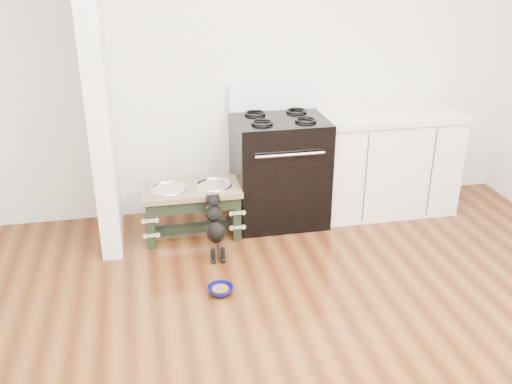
# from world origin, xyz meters

# --- Properties ---
(room_shell) EXTENTS (5.00, 5.00, 5.00)m
(room_shell) POSITION_xyz_m (0.00, 0.00, 1.62)
(room_shell) COLOR silver
(room_shell) RESTS_ON ground
(partition_wall) EXTENTS (0.15, 0.80, 2.70)m
(partition_wall) POSITION_xyz_m (-1.18, 2.10, 1.35)
(partition_wall) COLOR silver
(partition_wall) RESTS_ON ground
(oven_range) EXTENTS (0.76, 0.69, 1.14)m
(oven_range) POSITION_xyz_m (0.25, 2.16, 0.48)
(oven_range) COLOR black
(oven_range) RESTS_ON ground
(cabinet_run) EXTENTS (1.24, 0.64, 0.91)m
(cabinet_run) POSITION_xyz_m (1.23, 2.18, 0.45)
(cabinet_run) COLOR silver
(cabinet_run) RESTS_ON ground
(dog_feeder) EXTENTS (0.79, 0.42, 0.45)m
(dog_feeder) POSITION_xyz_m (-0.52, 1.98, 0.31)
(dog_feeder) COLOR black
(dog_feeder) RESTS_ON ground
(puppy) EXTENTS (0.14, 0.41, 0.48)m
(puppy) POSITION_xyz_m (-0.38, 1.62, 0.26)
(puppy) COLOR black
(puppy) RESTS_ON ground
(floor_bowl) EXTENTS (0.24, 0.24, 0.06)m
(floor_bowl) POSITION_xyz_m (-0.43, 1.07, 0.03)
(floor_bowl) COLOR #0B0C52
(floor_bowl) RESTS_ON ground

